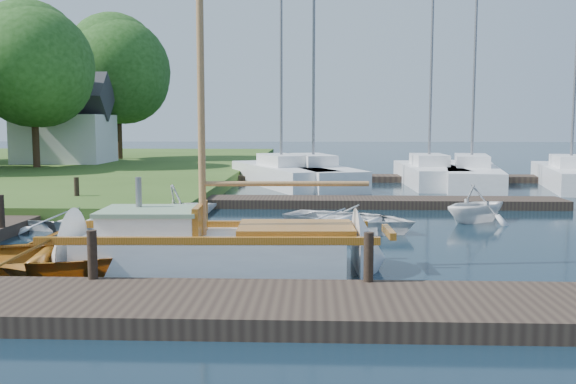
{
  "coord_description": "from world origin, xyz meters",
  "views": [
    {
      "loc": [
        0.62,
        -15.16,
        2.85
      ],
      "look_at": [
        0.0,
        0.0,
        1.2
      ],
      "focal_mm": 40.0,
      "sensor_mm": 36.0,
      "label": 1
    }
  ],
  "objects_px": {
    "marina_boat_1": "(313,172)",
    "house_c": "(65,127)",
    "sailboat": "(222,252)",
    "tree_7": "(118,70)",
    "tender_a": "(72,217)",
    "tender_d": "(477,201)",
    "marina_boat_4": "(570,175)",
    "mooring_post_2": "(369,257)",
    "marina_boat_0": "(281,173)",
    "marina_boat_3": "(471,173)",
    "tender_b": "(178,202)",
    "tender_c": "(350,216)",
    "marina_boat_2": "(429,172)",
    "mooring_post_1": "(92,255)",
    "mooring_post_5": "(77,190)",
    "tree_3": "(33,65)",
    "mooring_post_4": "(1,211)",
    "dinghy": "(54,251)"
  },
  "relations": [
    {
      "from": "marina_boat_1",
      "to": "house_c",
      "type": "height_order",
      "value": "marina_boat_1"
    },
    {
      "from": "sailboat",
      "to": "tree_7",
      "type": "relative_size",
      "value": 1.05
    },
    {
      "from": "tender_a",
      "to": "tender_d",
      "type": "distance_m",
      "value": 11.31
    },
    {
      "from": "marina_boat_4",
      "to": "sailboat",
      "type": "bearing_deg",
      "value": 152.39
    },
    {
      "from": "mooring_post_2",
      "to": "marina_boat_1",
      "type": "relative_size",
      "value": 0.07
    },
    {
      "from": "marina_boat_0",
      "to": "marina_boat_3",
      "type": "distance_m",
      "value": 8.58
    },
    {
      "from": "tender_b",
      "to": "marina_boat_3",
      "type": "height_order",
      "value": "marina_boat_3"
    },
    {
      "from": "tender_c",
      "to": "tender_a",
      "type": "bearing_deg",
      "value": 118.72
    },
    {
      "from": "house_c",
      "to": "tree_7",
      "type": "distance_m",
      "value": 5.79
    },
    {
      "from": "marina_boat_2",
      "to": "marina_boat_4",
      "type": "bearing_deg",
      "value": -99.06
    },
    {
      "from": "sailboat",
      "to": "tender_b",
      "type": "xyz_separation_m",
      "value": [
        -2.06,
        5.63,
        0.26
      ]
    },
    {
      "from": "mooring_post_1",
      "to": "mooring_post_5",
      "type": "relative_size",
      "value": 1.0
    },
    {
      "from": "tree_3",
      "to": "tender_c",
      "type": "bearing_deg",
      "value": -46.36
    },
    {
      "from": "tender_c",
      "to": "house_c",
      "type": "bearing_deg",
      "value": 65.73
    },
    {
      "from": "mooring_post_4",
      "to": "house_c",
      "type": "xyz_separation_m",
      "value": [
        -7.0,
        22.0,
        1.88
      ]
    },
    {
      "from": "mooring_post_4",
      "to": "mooring_post_5",
      "type": "distance_m",
      "value": 5.0
    },
    {
      "from": "marina_boat_2",
      "to": "tender_c",
      "type": "bearing_deg",
      "value": 160.36
    },
    {
      "from": "mooring_post_1",
      "to": "marina_boat_1",
      "type": "height_order",
      "value": "marina_boat_1"
    },
    {
      "from": "mooring_post_1",
      "to": "mooring_post_4",
      "type": "height_order",
      "value": "same"
    },
    {
      "from": "tender_a",
      "to": "tree_7",
      "type": "height_order",
      "value": "tree_7"
    },
    {
      "from": "mooring_post_1",
      "to": "mooring_post_5",
      "type": "distance_m",
      "value": 10.77
    },
    {
      "from": "marina_boat_0",
      "to": "tree_7",
      "type": "distance_m",
      "value": 17.44
    },
    {
      "from": "tender_a",
      "to": "marina_boat_4",
      "type": "height_order",
      "value": "marina_boat_4"
    },
    {
      "from": "marina_boat_3",
      "to": "marina_boat_4",
      "type": "distance_m",
      "value": 4.24
    },
    {
      "from": "tender_b",
      "to": "house_c",
      "type": "distance_m",
      "value": 22.24
    },
    {
      "from": "mooring_post_2",
      "to": "tree_3",
      "type": "height_order",
      "value": "tree_3"
    },
    {
      "from": "mooring_post_4",
      "to": "house_c",
      "type": "height_order",
      "value": "house_c"
    },
    {
      "from": "mooring_post_1",
      "to": "house_c",
      "type": "bearing_deg",
      "value": 112.17
    },
    {
      "from": "mooring_post_1",
      "to": "marina_boat_3",
      "type": "bearing_deg",
      "value": 60.55
    },
    {
      "from": "tree_7",
      "to": "tender_b",
      "type": "bearing_deg",
      "value": -69.44
    },
    {
      "from": "tender_d",
      "to": "marina_boat_1",
      "type": "xyz_separation_m",
      "value": [
        -4.71,
        10.8,
        -0.03
      ]
    },
    {
      "from": "marina_boat_3",
      "to": "mooring_post_2",
      "type": "bearing_deg",
      "value": 172.41
    },
    {
      "from": "marina_boat_0",
      "to": "marina_boat_4",
      "type": "relative_size",
      "value": 1.19
    },
    {
      "from": "tender_a",
      "to": "marina_boat_0",
      "type": "relative_size",
      "value": 0.27
    },
    {
      "from": "mooring_post_4",
      "to": "sailboat",
      "type": "height_order",
      "value": "sailboat"
    },
    {
      "from": "sailboat",
      "to": "tender_a",
      "type": "relative_size",
      "value": 3.19
    },
    {
      "from": "tender_b",
      "to": "tender_d",
      "type": "distance_m",
      "value": 8.54
    },
    {
      "from": "tender_d",
      "to": "tree_7",
      "type": "bearing_deg",
      "value": 2.65
    },
    {
      "from": "sailboat",
      "to": "tree_7",
      "type": "distance_m",
      "value": 31.53
    },
    {
      "from": "tender_a",
      "to": "tree_3",
      "type": "height_order",
      "value": "tree_3"
    },
    {
      "from": "mooring_post_5",
      "to": "tree_3",
      "type": "relative_size",
      "value": 0.09
    },
    {
      "from": "marina_boat_2",
      "to": "mooring_post_2",
      "type": "bearing_deg",
      "value": 166.43
    },
    {
      "from": "mooring_post_1",
      "to": "house_c",
      "type": "distance_m",
      "value": 29.22
    },
    {
      "from": "marina_boat_0",
      "to": "tree_7",
      "type": "xyz_separation_m",
      "value": [
        -11.13,
        12.19,
        5.63
      ]
    },
    {
      "from": "marina_boat_3",
      "to": "marina_boat_2",
      "type": "bearing_deg",
      "value": 88.51
    },
    {
      "from": "mooring_post_5",
      "to": "dinghy",
      "type": "relative_size",
      "value": 0.18
    },
    {
      "from": "mooring_post_1",
      "to": "mooring_post_2",
      "type": "bearing_deg",
      "value": 0.0
    },
    {
      "from": "sailboat",
      "to": "tree_3",
      "type": "distance_m",
      "value": 25.24
    },
    {
      "from": "mooring_post_2",
      "to": "marina_boat_2",
      "type": "xyz_separation_m",
      "value": [
        4.38,
        19.36,
        -0.13
      ]
    },
    {
      "from": "dinghy",
      "to": "marina_boat_0",
      "type": "bearing_deg",
      "value": -20.44
    }
  ]
}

